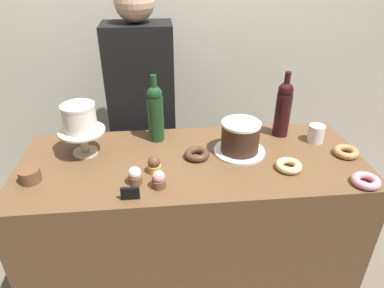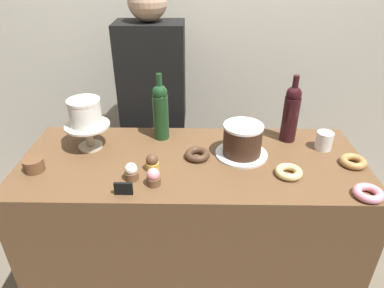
% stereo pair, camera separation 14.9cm
% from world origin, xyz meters
% --- Properties ---
extents(back_wall, '(6.00, 0.05, 2.60)m').
position_xyz_m(back_wall, '(0.00, 0.88, 1.30)').
color(back_wall, beige).
rests_on(back_wall, ground_plane).
extents(display_counter, '(1.52, 0.61, 0.91)m').
position_xyz_m(display_counter, '(0.00, 0.00, 0.46)').
color(display_counter, brown).
rests_on(display_counter, ground_plane).
extents(cake_stand_pedestal, '(0.20, 0.20, 0.12)m').
position_xyz_m(cake_stand_pedestal, '(-0.48, 0.10, 0.99)').
color(cake_stand_pedestal, beige).
rests_on(cake_stand_pedestal, display_counter).
extents(white_layer_cake, '(0.14, 0.14, 0.12)m').
position_xyz_m(white_layer_cake, '(-0.48, 0.10, 1.09)').
color(white_layer_cake, white).
rests_on(white_layer_cake, cake_stand_pedestal).
extents(silver_serving_platter, '(0.23, 0.23, 0.01)m').
position_xyz_m(silver_serving_platter, '(0.22, 0.04, 0.92)').
color(silver_serving_platter, white).
rests_on(silver_serving_platter, display_counter).
extents(chocolate_round_cake, '(0.17, 0.17, 0.14)m').
position_xyz_m(chocolate_round_cake, '(0.22, 0.04, 0.99)').
color(chocolate_round_cake, '#3D2619').
rests_on(chocolate_round_cake, silver_serving_platter).
extents(wine_bottle_dark_red, '(0.08, 0.08, 0.33)m').
position_xyz_m(wine_bottle_dark_red, '(0.46, 0.19, 1.05)').
color(wine_bottle_dark_red, black).
rests_on(wine_bottle_dark_red, display_counter).
extents(wine_bottle_green, '(0.08, 0.08, 0.33)m').
position_xyz_m(wine_bottle_green, '(-0.15, 0.20, 1.05)').
color(wine_bottle_green, '#193D1E').
rests_on(wine_bottle_green, display_counter).
extents(cupcake_chocolate, '(0.06, 0.06, 0.07)m').
position_xyz_m(cupcake_chocolate, '(-0.17, -0.08, 0.95)').
color(cupcake_chocolate, gold).
rests_on(cupcake_chocolate, display_counter).
extents(cupcake_vanilla, '(0.06, 0.06, 0.07)m').
position_xyz_m(cupcake_vanilla, '(-0.24, -0.15, 0.95)').
color(cupcake_vanilla, brown).
rests_on(cupcake_vanilla, display_counter).
extents(cupcake_strawberry, '(0.06, 0.06, 0.07)m').
position_xyz_m(cupcake_strawberry, '(-0.15, -0.19, 0.95)').
color(cupcake_strawberry, brown).
rests_on(cupcake_strawberry, display_counter).
extents(donut_chocolate, '(0.11, 0.11, 0.03)m').
position_xyz_m(donut_chocolate, '(0.02, 0.02, 0.93)').
color(donut_chocolate, '#472D1E').
rests_on(donut_chocolate, display_counter).
extents(donut_glazed, '(0.11, 0.11, 0.03)m').
position_xyz_m(donut_glazed, '(0.40, -0.11, 0.93)').
color(donut_glazed, '#E0C17F').
rests_on(donut_glazed, display_counter).
extents(donut_pink, '(0.11, 0.11, 0.03)m').
position_xyz_m(donut_pink, '(0.67, -0.25, 0.93)').
color(donut_pink, pink).
rests_on(donut_pink, display_counter).
extents(donut_maple, '(0.11, 0.11, 0.03)m').
position_xyz_m(donut_maple, '(0.70, -0.03, 0.93)').
color(donut_maple, '#B27F47').
rests_on(donut_maple, display_counter).
extents(cookie_stack, '(0.08, 0.08, 0.05)m').
position_xyz_m(cookie_stack, '(-0.66, -0.10, 0.94)').
color(cookie_stack, brown).
rests_on(cookie_stack, display_counter).
extents(price_sign_chalkboard, '(0.07, 0.01, 0.05)m').
position_xyz_m(price_sign_chalkboard, '(-0.26, -0.25, 0.94)').
color(price_sign_chalkboard, black).
rests_on(price_sign_chalkboard, display_counter).
extents(coffee_cup_ceramic, '(0.08, 0.08, 0.08)m').
position_xyz_m(coffee_cup_ceramic, '(0.61, 0.11, 0.95)').
color(coffee_cup_ceramic, white).
rests_on(coffee_cup_ceramic, display_counter).
extents(barista_figure, '(0.36, 0.22, 1.60)m').
position_xyz_m(barista_figure, '(-0.23, 0.53, 0.84)').
color(barista_figure, black).
rests_on(barista_figure, ground_plane).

